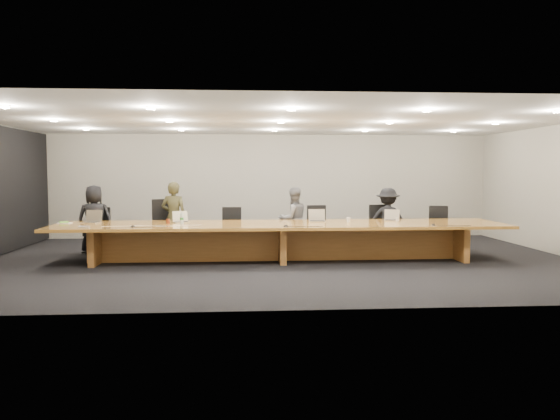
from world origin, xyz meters
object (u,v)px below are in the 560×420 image
at_px(chair_right, 382,227).
at_px(paper_cup_far, 397,220).
at_px(conference_table, 281,235).
at_px(chair_left, 165,225).
at_px(laptop_e, 392,215).
at_px(paper_cup_near, 348,220).
at_px(av_box, 84,227).
at_px(chair_far_left, 97,230).
at_px(mic_right, 434,225).
at_px(water_bottle, 182,219).
at_px(amber_mug, 168,221).
at_px(person_d, 388,219).
at_px(mic_left, 133,226).
at_px(person_c, 293,219).
at_px(mic_center, 286,226).
at_px(laptop_b, 181,217).
at_px(person_b, 174,217).
at_px(laptop_d, 317,215).
at_px(laptop_a, 91,216).
at_px(chair_mid_left, 231,230).
at_px(chair_mid_right, 319,228).
at_px(person_a, 95,219).

bearing_deg(chair_right, paper_cup_far, -98.83).
relative_size(conference_table, chair_left, 7.48).
xyz_separation_m(chair_right, laptop_e, (-0.02, -0.85, 0.35)).
bearing_deg(paper_cup_near, av_box, -171.34).
bearing_deg(chair_right, chair_far_left, 167.57).
bearing_deg(mic_right, laptop_e, 118.08).
relative_size(water_bottle, amber_mug, 2.36).
distance_m(water_bottle, av_box, 1.83).
height_order(person_d, mic_left, person_d).
relative_size(conference_table, person_d, 6.34).
bearing_deg(laptop_e, person_c, 175.84).
distance_m(chair_far_left, mic_center, 4.45).
distance_m(laptop_b, mic_left, 1.16).
bearing_deg(laptop_b, conference_table, -29.22).
bearing_deg(chair_far_left, person_c, 12.12).
height_order(chair_right, laptop_b, chair_right).
bearing_deg(chair_left, laptop_b, -81.94).
bearing_deg(laptop_b, chair_far_left, 132.79).
relative_size(laptop_e, paper_cup_near, 3.21).
distance_m(person_c, mic_right, 3.15).
relative_size(chair_left, person_b, 0.76).
bearing_deg(chair_left, laptop_d, -33.80).
xyz_separation_m(laptop_a, paper_cup_near, (5.26, -0.15, -0.09)).
xyz_separation_m(amber_mug, mic_right, (5.20, -0.77, -0.03)).
relative_size(chair_mid_left, laptop_e, 3.25).
distance_m(chair_mid_right, laptop_b, 3.14).
bearing_deg(mic_right, laptop_a, 171.91).
bearing_deg(conference_table, laptop_e, 9.79).
distance_m(chair_mid_right, paper_cup_far, 1.84).
xyz_separation_m(av_box, mic_right, (6.65, -0.03, -0.00)).
xyz_separation_m(chair_mid_left, mic_right, (3.95, -1.76, 0.25)).
relative_size(laptop_b, water_bottle, 1.42).
bearing_deg(mic_center, chair_mid_right, 64.65).
bearing_deg(laptop_e, person_b, -171.89).
xyz_separation_m(person_a, laptop_d, (4.77, -0.91, 0.13)).
bearing_deg(person_d, paper_cup_near, 59.15).
height_order(person_b, person_c, person_b).
relative_size(conference_table, paper_cup_near, 92.05).
xyz_separation_m(amber_mug, paper_cup_far, (4.74, 0.10, -0.01)).
relative_size(chair_mid_left, amber_mug, 11.04).
bearing_deg(chair_right, person_a, 168.14).
distance_m(paper_cup_far, mic_center, 2.58).
height_order(person_c, av_box, person_c).
bearing_deg(chair_far_left, paper_cup_near, 1.46).
xyz_separation_m(laptop_b, paper_cup_far, (4.48, -0.04, -0.08)).
distance_m(conference_table, person_b, 2.60).
height_order(water_bottle, mic_left, water_bottle).
bearing_deg(chair_mid_right, person_d, -7.42).
distance_m(water_bottle, paper_cup_near, 3.40).
relative_size(paper_cup_far, mic_center, 0.68).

